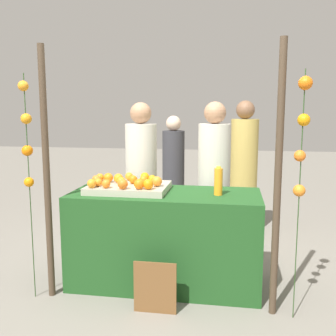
# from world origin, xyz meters

# --- Properties ---
(ground_plane) EXTENTS (24.00, 24.00, 0.00)m
(ground_plane) POSITION_xyz_m (0.00, 0.00, 0.00)
(ground_plane) COLOR gray
(stall_counter) EXTENTS (1.69, 0.73, 0.85)m
(stall_counter) POSITION_xyz_m (0.00, 0.00, 0.43)
(stall_counter) COLOR #1E4C1E
(stall_counter) RESTS_ON ground_plane
(orange_tray) EXTENTS (0.71, 0.53, 0.06)m
(orange_tray) POSITION_xyz_m (-0.34, 0.01, 0.88)
(orange_tray) COLOR #B2AD99
(orange_tray) RESTS_ON stall_counter
(orange_0) EXTENTS (0.08, 0.08, 0.08)m
(orange_0) POSITION_xyz_m (-0.62, -0.19, 0.95)
(orange_0) COLOR orange
(orange_0) RESTS_ON orange_tray
(orange_1) EXTENTS (0.09, 0.09, 0.09)m
(orange_1) POSITION_xyz_m (-0.63, -0.03, 0.96)
(orange_1) COLOR orange
(orange_1) RESTS_ON orange_tray
(orange_2) EXTENTS (0.08, 0.08, 0.08)m
(orange_2) POSITION_xyz_m (-0.23, 0.19, 0.95)
(orange_2) COLOR orange
(orange_2) RESTS_ON orange_tray
(orange_3) EXTENTS (0.08, 0.08, 0.08)m
(orange_3) POSITION_xyz_m (-0.21, 0.07, 0.95)
(orange_3) COLOR orange
(orange_3) RESTS_ON orange_tray
(orange_4) EXTENTS (0.09, 0.09, 0.09)m
(orange_4) POSITION_xyz_m (-0.34, -0.20, 0.96)
(orange_4) COLOR orange
(orange_4) RESTS_ON orange_tray
(orange_5) EXTENTS (0.08, 0.08, 0.08)m
(orange_5) POSITION_xyz_m (-0.39, 0.22, 0.95)
(orange_5) COLOR orange
(orange_5) RESTS_ON orange_tray
(orange_6) EXTENTS (0.08, 0.08, 0.08)m
(orange_6) POSITION_xyz_m (-0.39, -0.05, 0.95)
(orange_6) COLOR orange
(orange_6) RESTS_ON orange_tray
(orange_7) EXTENTS (0.08, 0.08, 0.08)m
(orange_7) POSITION_xyz_m (-0.65, 0.11, 0.95)
(orange_7) COLOR orange
(orange_7) RESTS_ON orange_tray
(orange_8) EXTENTS (0.09, 0.09, 0.09)m
(orange_8) POSITION_xyz_m (-0.56, 0.08, 0.96)
(orange_8) COLOR orange
(orange_8) RESTS_ON orange_tray
(orange_9) EXTENTS (0.09, 0.09, 0.09)m
(orange_9) POSITION_xyz_m (-0.12, -0.18, 0.96)
(orange_9) COLOR orange
(orange_9) RESTS_ON orange_tray
(orange_10) EXTENTS (0.08, 0.08, 0.08)m
(orange_10) POSITION_xyz_m (-0.31, 0.05, 0.95)
(orange_10) COLOR orange
(orange_10) RESTS_ON orange_tray
(orange_11) EXTENTS (0.09, 0.09, 0.09)m
(orange_11) POSITION_xyz_m (-0.45, 0.07, 0.96)
(orange_11) COLOR orange
(orange_11) RESTS_ON orange_tray
(orange_12) EXTENTS (0.07, 0.07, 0.07)m
(orange_12) POSITION_xyz_m (-0.15, 0.13, 0.95)
(orange_12) COLOR orange
(orange_12) RESTS_ON orange_tray
(orange_13) EXTENTS (0.07, 0.07, 0.07)m
(orange_13) POSITION_xyz_m (-0.59, -0.12, 0.95)
(orange_13) COLOR orange
(orange_13) RESTS_ON orange_tray
(orange_14) EXTENTS (0.09, 0.09, 0.09)m
(orange_14) POSITION_xyz_m (-0.20, -0.18, 0.96)
(orange_14) COLOR orange
(orange_14) RESTS_ON orange_tray
(orange_15) EXTENTS (0.09, 0.09, 0.09)m
(orange_15) POSITION_xyz_m (-0.07, -0.04, 0.96)
(orange_15) COLOR orange
(orange_15) RESTS_ON orange_tray
(orange_16) EXTENTS (0.08, 0.08, 0.08)m
(orange_16) POSITION_xyz_m (-0.49, -0.18, 0.95)
(orange_16) COLOR orange
(orange_16) RESTS_ON orange_tray
(juice_bottle) EXTENTS (0.07, 0.07, 0.25)m
(juice_bottle) POSITION_xyz_m (0.47, -0.03, 0.97)
(juice_bottle) COLOR orange
(juice_bottle) RESTS_ON stall_counter
(chalkboard_sign) EXTENTS (0.34, 0.03, 0.43)m
(chalkboard_sign) POSITION_xyz_m (0.01, -0.55, 0.20)
(chalkboard_sign) COLOR brown
(chalkboard_sign) RESTS_ON ground_plane
(vendor_left) EXTENTS (0.33, 0.33, 1.66)m
(vendor_left) POSITION_xyz_m (-0.37, 0.64, 0.77)
(vendor_left) COLOR beige
(vendor_left) RESTS_ON ground_plane
(vendor_right) EXTENTS (0.33, 0.33, 1.67)m
(vendor_right) POSITION_xyz_m (0.40, 0.65, 0.78)
(vendor_right) COLOR beige
(vendor_right) RESTS_ON ground_plane
(crowd_person_0) EXTENTS (0.30, 0.30, 1.51)m
(crowd_person_0) POSITION_xyz_m (-0.20, 1.85, 0.70)
(crowd_person_0) COLOR #333338
(crowd_person_0) RESTS_ON ground_plane
(crowd_person_1) EXTENTS (0.34, 0.34, 1.70)m
(crowd_person_1) POSITION_xyz_m (0.74, 1.59, 0.79)
(crowd_person_1) COLOR tan
(crowd_person_1) RESTS_ON ground_plane
(canopy_post_left) EXTENTS (0.06, 0.06, 2.11)m
(canopy_post_left) POSITION_xyz_m (-0.93, -0.40, 1.05)
(canopy_post_left) COLOR #473828
(canopy_post_left) RESTS_ON ground_plane
(canopy_post_right) EXTENTS (0.06, 0.06, 2.11)m
(canopy_post_right) POSITION_xyz_m (0.93, -0.40, 1.05)
(canopy_post_right) COLOR #473828
(canopy_post_right) RESTS_ON ground_plane
(garland_strand_left) EXTENTS (0.10, 0.11, 1.87)m
(garland_strand_left) POSITION_xyz_m (-1.06, -0.46, 1.37)
(garland_strand_left) COLOR #2D4C23
(garland_strand_left) RESTS_ON ground_plane
(garland_strand_right) EXTENTS (0.10, 0.10, 1.87)m
(garland_strand_right) POSITION_xyz_m (1.08, -0.45, 1.41)
(garland_strand_right) COLOR #2D4C23
(garland_strand_right) RESTS_ON ground_plane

